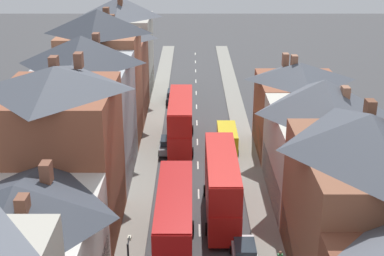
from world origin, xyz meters
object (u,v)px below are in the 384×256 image
object	(u,v)px
double_decker_bus_lead	(223,185)
double_decker_bus_mid_street	(176,224)
car_parked_left_b	(169,144)
double_decker_bus_far_approaching	(182,121)
delivery_van	(228,138)
car_mid_black	(246,253)
car_parked_left_a	(174,96)

from	to	relation	value
double_decker_bus_lead	double_decker_bus_mid_street	world-z (taller)	same
double_decker_bus_mid_street	car_parked_left_b	distance (m)	19.19
double_decker_bus_far_approaching	car_parked_left_b	size ratio (longest dim) A/B	2.66
double_decker_bus_far_approaching	double_decker_bus_lead	bearing A→B (deg)	-76.35
double_decker_bus_lead	car_parked_left_b	distance (m)	14.08
double_decker_bus_lead	double_decker_bus_mid_street	distance (m)	6.98
double_decker_bus_lead	double_decker_bus_far_approaching	xyz separation A→B (m)	(-3.60, 14.82, 0.00)
double_decker_bus_far_approaching	delivery_van	xyz separation A→B (m)	(4.91, -1.39, -1.48)
double_decker_bus_mid_street	double_decker_bus_far_approaching	distance (m)	20.81
car_mid_black	car_parked_left_a	bearing A→B (deg)	99.66
double_decker_bus_mid_street	car_parked_left_a	bearing A→B (deg)	92.07
double_decker_bus_mid_street	car_parked_left_b	bearing A→B (deg)	93.88
car_mid_black	delivery_van	xyz separation A→B (m)	(0.00, 20.11, 0.50)
car_mid_black	double_decker_bus_lead	bearing A→B (deg)	101.09
car_parked_left_a	delivery_van	xyz separation A→B (m)	(6.20, -16.33, 0.52)
delivery_van	car_parked_left_b	bearing A→B (deg)	-176.54
double_decker_bus_lead	car_parked_left_a	bearing A→B (deg)	99.33
double_decker_bus_far_approaching	car_mid_black	bearing A→B (deg)	-77.14
double_decker_bus_far_approaching	car_parked_left_b	xyz separation A→B (m)	(-1.29, -1.77, -2.01)
double_decker_bus_mid_street	car_parked_left_b	world-z (taller)	double_decker_bus_mid_street
car_parked_left_a	delivery_van	size ratio (longest dim) A/B	0.86
double_decker_bus_lead	delivery_van	xyz separation A→B (m)	(1.31, 13.43, -1.48)
delivery_van	car_mid_black	bearing A→B (deg)	-90.00
double_decker_bus_mid_street	car_mid_black	bearing A→B (deg)	-8.05
car_parked_left_b	delivery_van	distance (m)	6.23
double_decker_bus_far_approaching	delivery_van	distance (m)	5.31
double_decker_bus_lead	car_parked_left_a	xyz separation A→B (m)	(-4.89, 29.76, -2.00)
car_mid_black	double_decker_bus_mid_street	bearing A→B (deg)	171.95
double_decker_bus_mid_street	double_decker_bus_far_approaching	size ratio (longest dim) A/B	1.00
car_mid_black	double_decker_bus_far_approaching	bearing A→B (deg)	102.86
double_decker_bus_lead	car_mid_black	distance (m)	7.09
car_parked_left_a	double_decker_bus_mid_street	bearing A→B (deg)	-87.93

